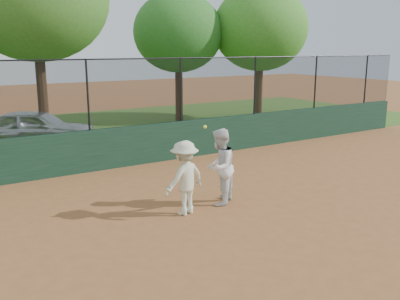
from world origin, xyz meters
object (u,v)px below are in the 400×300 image
parked_car (36,129)px  player_second (220,167)px  tree_4 (261,29)px  player_main (185,178)px  tree_3 (178,33)px

parked_car → player_second: 8.56m
player_second → tree_4: tree_4 is taller
player_main → tree_4: 14.35m
player_second → tree_4: size_ratio=0.27×
player_main → tree_3: tree_3 is taller
player_second → tree_3: tree_3 is taller
tree_3 → tree_4: size_ratio=0.94×
parked_car → tree_3: 8.54m
player_main → player_second: bearing=7.1°
parked_car → tree_3: (7.34, 2.62, 3.49)m
parked_car → player_main: (1.13, -8.41, 0.11)m
player_main → tree_4: (10.03, 9.60, 3.61)m
parked_car → tree_3: size_ratio=0.67×
tree_4 → tree_3: bearing=159.5°
parked_car → tree_4: (11.17, 1.19, 3.72)m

